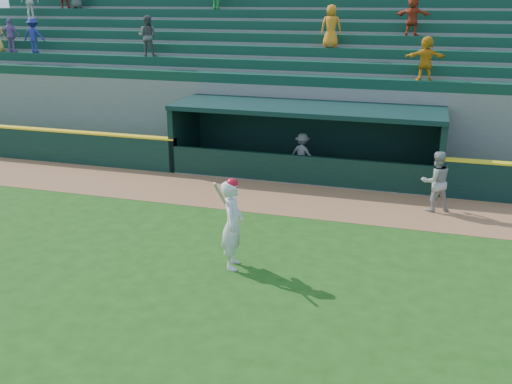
# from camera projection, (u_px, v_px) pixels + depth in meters

# --- Properties ---
(ground) EXTENTS (120.00, 120.00, 0.00)m
(ground) POSITION_uv_depth(u_px,v_px,m) (237.00, 264.00, 13.56)
(ground) COLOR #1C4611
(ground) RESTS_ON ground
(warning_track) EXTENTS (40.00, 3.00, 0.01)m
(warning_track) POSITION_uv_depth(u_px,v_px,m) (286.00, 198.00, 18.00)
(warning_track) COLOR brown
(warning_track) RESTS_ON ground
(dugout_player_front) EXTENTS (1.08, 0.98, 1.82)m
(dugout_player_front) POSITION_uv_depth(u_px,v_px,m) (436.00, 181.00, 16.71)
(dugout_player_front) COLOR #9C9C97
(dugout_player_front) RESTS_ON ground
(dugout_player_inside) EXTENTS (1.06, 0.78, 1.48)m
(dugout_player_inside) POSITION_uv_depth(u_px,v_px,m) (302.00, 154.00, 20.34)
(dugout_player_inside) COLOR #9B9B96
(dugout_player_inside) RESTS_ON ground
(dugout) EXTENTS (9.40, 2.80, 2.46)m
(dugout) POSITION_uv_depth(u_px,v_px,m) (307.00, 135.00, 20.38)
(dugout) COLOR slate
(dugout) RESTS_ON ground
(stands) EXTENTS (34.50, 6.27, 7.43)m
(stands) POSITION_uv_depth(u_px,v_px,m) (329.00, 87.00, 24.19)
(stands) COLOR slate
(stands) RESTS_ON ground
(batter_at_plate) EXTENTS (0.65, 0.90, 2.20)m
(batter_at_plate) POSITION_uv_depth(u_px,v_px,m) (232.00, 224.00, 13.12)
(batter_at_plate) COLOR silver
(batter_at_plate) RESTS_ON ground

